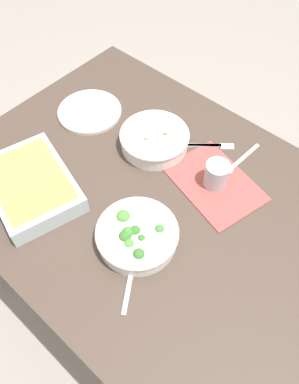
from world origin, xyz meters
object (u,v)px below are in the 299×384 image
Objects in this scene: spoon_by_broccoli at (132,271)px; fork_on_table at (211,146)px; stew_bowl at (154,139)px; broccoli_bowl at (137,235)px; drink_cup at (216,176)px; side_plate at (90,112)px; spoon_by_stew at (185,145)px; baking_dish at (31,185)px; spoon_spare at (237,164)px.

spoon_by_broccoli is 0.50m from fork_on_table.
broccoli_bowl is (-0.19, 0.29, -0.00)m from stew_bowl.
stew_bowl is at bearing 0.92° from drink_cup.
drink_cup is at bearing -98.54° from broccoli_bowl.
stew_bowl is 1.01× the size of side_plate.
spoon_by_broccoli is at bearing 102.03° from fork_on_table.
stew_bowl is 0.10m from spoon_by_stew.
drink_cup is at bearing 159.04° from spoon_by_stew.
spoon_by_stew is at bearing -138.66° from stew_bowl.
drink_cup is at bearing -88.87° from spoon_by_broccoli.
drink_cup reaches higher than side_plate.
spoon_by_stew is 0.92× the size of spoon_by_broccoli.
spoon_by_broccoli is at bearing 146.72° from side_plate.
baking_dish is 0.39m from spoon_by_broccoli.
baking_dish is at bearing 13.87° from broccoli_bowl.
drink_cup is at bearing -175.88° from side_plate.
broccoli_bowl is 1.42× the size of spoon_by_broccoli.
drink_cup reaches higher than spoon_by_broccoli.
fork_on_table is (0.05, -0.41, -0.03)m from broccoli_bowl.
side_plate is (0.51, 0.04, -0.03)m from drink_cup.
drink_cup is 0.59× the size of spoon_by_stew.
baking_dish reaches higher than fork_on_table.
stew_bowl is 0.19m from fork_on_table.
broccoli_bowl is at bearing 123.41° from stew_bowl.
spoon_by_broccoli is at bearing 123.46° from stew_bowl.
spoon_spare is 1.19× the size of fork_on_table.
baking_dish is 0.54m from drink_cup.
baking_dish is (0.15, 0.38, 0.00)m from stew_bowl.
stew_bowl is at bearing -56.59° from broccoli_bowl.
fork_on_table is at bearing -3.76° from spoon_spare.
baking_dish is (0.34, 0.08, 0.00)m from broccoli_bowl.
spoon_spare is at bearing -94.03° from drink_cup.
spoon_by_stew is (-0.22, -0.44, -0.03)m from baking_dish.
baking_dish reaches higher than spoon_by_broccoli.
broccoli_bowl reaches higher than spoon_by_stew.
spoon_by_broccoli and spoon_spare have the same top height.
baking_dish is 0.62m from spoon_spare.
spoon_by_stew is (-0.07, -0.07, -0.03)m from stew_bowl.
baking_dish is 2.43× the size of spoon_by_stew.
spoon_spare is (-0.51, -0.14, -0.00)m from side_plate.
spoon_by_broccoli is (-0.17, 0.44, 0.00)m from spoon_by_stew.
drink_cup is 0.58× the size of fork_on_table.
spoon_spare is (-0.01, -0.11, -0.03)m from drink_cup.
drink_cup reaches higher than broccoli_bowl.
broccoli_bowl reaches higher than spoon_by_broccoli.
spoon_by_broccoli is (-0.05, 0.08, -0.03)m from broccoli_bowl.
side_plate reaches higher than spoon_spare.
side_plate is at bearing 20.05° from fork_on_table.
spoon_spare is (-0.00, -0.48, 0.00)m from spoon_by_broccoli.
spoon_by_stew is at bearing -20.96° from drink_cup.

